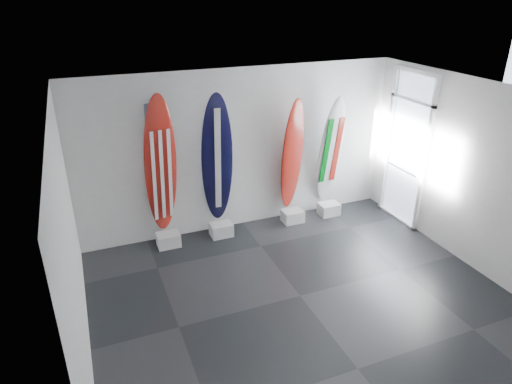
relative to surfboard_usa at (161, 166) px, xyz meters
name	(u,v)px	position (x,y,z in m)	size (l,w,h in m)	color
floor	(300,296)	(1.52, -2.28, -1.49)	(6.00, 6.00, 0.00)	black
ceiling	(310,97)	(1.52, -2.28, 1.51)	(6.00, 6.00, 0.00)	white
wall_back	(241,151)	(1.52, 0.22, 0.01)	(6.00, 6.00, 0.00)	silver
wall_front	(433,320)	(1.52, -4.78, 0.01)	(6.00, 6.00, 0.00)	silver
wall_left	(71,250)	(-1.48, -2.28, 0.01)	(5.00, 5.00, 0.00)	silver
wall_right	(472,175)	(4.52, -2.28, 0.01)	(5.00, 5.00, 0.00)	silver
display_block_usa	(168,240)	(0.00, -0.10, -1.37)	(0.40, 0.30, 0.24)	silver
surfboard_usa	(161,166)	(0.00, 0.00, 0.00)	(0.57, 0.08, 2.52)	maroon
display_block_navy	(221,230)	(0.99, -0.10, -1.37)	(0.40, 0.30, 0.24)	silver
surfboard_navy	(217,160)	(0.99, 0.00, -0.03)	(0.56, 0.08, 2.46)	black
display_block_swiss	(292,216)	(2.46, -0.10, -1.37)	(0.40, 0.30, 0.24)	silver
surfboard_swiss	(292,156)	(2.46, 0.00, -0.15)	(0.50, 0.08, 2.23)	maroon
display_block_italy	(329,209)	(3.28, -0.10, -1.37)	(0.40, 0.30, 0.24)	silver
surfboard_italy	(330,151)	(3.28, 0.00, -0.15)	(0.50, 0.08, 2.23)	silver
wall_outlet	(111,230)	(-0.93, 0.20, -1.14)	(0.09, 0.02, 0.13)	silver
glass_door	(406,150)	(4.49, -0.73, -0.07)	(0.12, 1.16, 2.85)	white
balcony	(453,185)	(5.82, -0.73, -0.99)	(2.80, 2.20, 1.20)	slate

